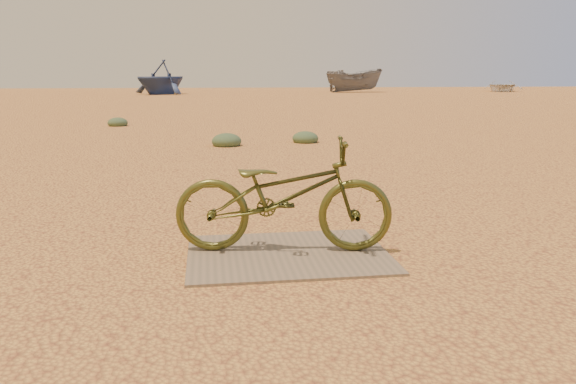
{
  "coord_description": "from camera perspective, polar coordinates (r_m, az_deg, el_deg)",
  "views": [
    {
      "loc": [
        -0.98,
        -4.33,
        1.49
      ],
      "look_at": [
        -0.33,
        0.14,
        0.55
      ],
      "focal_mm": 35.0,
      "sensor_mm": 36.0,
      "label": 1
    }
  ],
  "objects": [
    {
      "name": "boat_far_right",
      "position": [
        53.26,
        20.9,
        10.04
      ],
      "size": [
        5.34,
        5.73,
        0.97
      ],
      "primitive_type": "imported",
      "rotation": [
        0.0,
        0.0,
        -0.58
      ],
      "color": "silver",
      "rests_on": "ground"
    },
    {
      "name": "kale_a",
      "position": [
        12.05,
        -6.25,
        4.7
      ],
      "size": [
        0.63,
        0.63,
        0.35
      ],
      "primitive_type": "ellipsoid",
      "color": "#546A47",
      "rests_on": "ground"
    },
    {
      "name": "bicycle",
      "position": [
        4.7,
        -0.45,
        -0.33
      ],
      "size": [
        1.89,
        0.89,
        0.96
      ],
      "primitive_type": "imported",
      "rotation": [
        0.0,
        0.0,
        1.43
      ],
      "color": "#484C1D",
      "rests_on": "plywood_board"
    },
    {
      "name": "plywood_board",
      "position": [
        4.75,
        0.0,
        -6.33
      ],
      "size": [
        1.67,
        1.26,
        0.02
      ],
      "primitive_type": "cube",
      "color": "#79674F",
      "rests_on": "ground"
    },
    {
      "name": "boat_far_left",
      "position": [
        43.84,
        -12.78,
        11.33
      ],
      "size": [
        6.33,
        6.45,
        2.57
      ],
      "primitive_type": "imported",
      "rotation": [
        0.0,
        0.0,
        -0.66
      ],
      "color": "#364A7A",
      "rests_on": "ground"
    },
    {
      "name": "kale_c",
      "position": [
        17.36,
        -16.9,
        6.45
      ],
      "size": [
        0.58,
        0.58,
        0.32
      ],
      "primitive_type": "ellipsoid",
      "color": "#546A47",
      "rests_on": "ground"
    },
    {
      "name": "kale_b",
      "position": [
        12.58,
        1.77,
        5.06
      ],
      "size": [
        0.58,
        0.58,
        0.32
      ],
      "primitive_type": "ellipsoid",
      "color": "#546A47",
      "rests_on": "ground"
    },
    {
      "name": "boat_mid_right",
      "position": [
        48.2,
        6.75,
        11.19
      ],
      "size": [
        5.24,
        2.58,
        1.95
      ],
      "primitive_type": "imported",
      "rotation": [
        0.0,
        0.0,
        1.71
      ],
      "color": "slate",
      "rests_on": "ground"
    },
    {
      "name": "ground",
      "position": [
        4.68,
        4.31,
        -6.77
      ],
      "size": [
        120.0,
        120.0,
        0.0
      ],
      "primitive_type": "plane",
      "color": "#E6A94C",
      "rests_on": "ground"
    }
  ]
}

